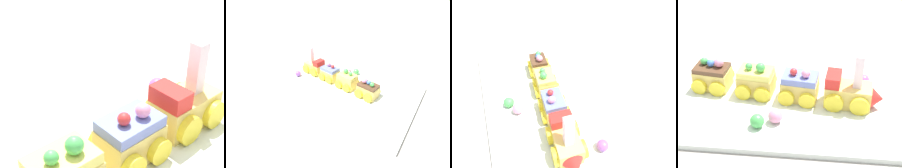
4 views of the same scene
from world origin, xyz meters
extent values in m
plane|color=gray|center=(0.00, 0.00, 0.00)|extent=(10.00, 10.00, 0.00)
cube|color=silver|center=(0.00, 0.00, 0.01)|extent=(0.70, 0.38, 0.01)
cube|color=#EACC66|center=(0.13, -0.03, 0.04)|extent=(0.10, 0.06, 0.05)
cube|color=red|center=(0.10, -0.03, 0.07)|extent=(0.04, 0.05, 0.02)
cone|color=red|center=(0.19, -0.04, 0.04)|extent=(0.03, 0.05, 0.05)
cube|color=white|center=(0.14, -0.04, 0.07)|extent=(0.02, 0.02, 0.02)
cube|color=white|center=(0.14, -0.04, 0.09)|extent=(0.02, 0.02, 0.02)
cube|color=white|center=(0.14, -0.04, 0.10)|extent=(0.02, 0.02, 0.02)
cube|color=white|center=(0.14, -0.04, 0.12)|extent=(0.02, 0.02, 0.02)
cylinder|color=yellow|center=(0.15, -0.07, 0.03)|extent=(0.04, 0.01, 0.04)
cylinder|color=yellow|center=(0.16, -0.01, 0.03)|extent=(0.04, 0.01, 0.04)
cylinder|color=yellow|center=(0.10, -0.06, 0.03)|extent=(0.04, 0.01, 0.04)
cylinder|color=yellow|center=(0.11, 0.00, 0.03)|extent=(0.04, 0.01, 0.04)
cube|color=#EACC66|center=(0.03, -0.02, 0.03)|extent=(0.08, 0.06, 0.04)
cube|color=#6B7AC6|center=(0.03, -0.02, 0.06)|extent=(0.08, 0.06, 0.01)
sphere|color=red|center=(0.01, -0.02, 0.08)|extent=(0.02, 0.02, 0.02)
sphere|color=pink|center=(0.04, -0.03, 0.08)|extent=(0.02, 0.02, 0.02)
cylinder|color=yellow|center=(0.04, -0.06, 0.03)|extent=(0.03, 0.01, 0.03)
cylinder|color=yellow|center=(0.05, 0.01, 0.03)|extent=(0.03, 0.01, 0.03)
cylinder|color=yellow|center=(0.00, -0.05, 0.03)|extent=(0.03, 0.01, 0.03)
cylinder|color=yellow|center=(0.01, 0.01, 0.03)|extent=(0.03, 0.01, 0.03)
cube|color=#EACC66|center=(-0.07, -0.01, 0.03)|extent=(0.08, 0.06, 0.04)
cube|color=#EFE066|center=(-0.07, -0.01, 0.06)|extent=(0.08, 0.06, 0.01)
sphere|color=#4CBC56|center=(-0.08, -0.01, 0.08)|extent=(0.02, 0.02, 0.02)
sphere|color=#4CBC56|center=(-0.06, -0.02, 0.08)|extent=(0.02, 0.02, 0.02)
cylinder|color=yellow|center=(-0.05, -0.04, 0.03)|extent=(0.03, 0.01, 0.03)
cylinder|color=yellow|center=(-0.04, 0.02, 0.03)|extent=(0.03, 0.01, 0.03)
cylinder|color=yellow|center=(-0.09, -0.04, 0.03)|extent=(0.03, 0.01, 0.03)
cylinder|color=yellow|center=(-0.09, 0.02, 0.03)|extent=(0.03, 0.01, 0.03)
cube|color=#EACC66|center=(-0.17, 0.00, 0.03)|extent=(0.08, 0.06, 0.04)
cube|color=brown|center=(-0.17, 0.00, 0.06)|extent=(0.08, 0.06, 0.01)
sphere|color=#4CBC56|center=(-0.19, 0.01, 0.07)|extent=(0.02, 0.02, 0.02)
sphere|color=#4C84E0|center=(-0.17, 0.00, 0.07)|extent=(0.02, 0.02, 0.02)
sphere|color=pink|center=(-0.15, 0.00, 0.08)|extent=(0.02, 0.02, 0.02)
cylinder|color=yellow|center=(-0.15, -0.03, 0.03)|extent=(0.03, 0.01, 0.03)
cylinder|color=yellow|center=(-0.14, 0.03, 0.03)|extent=(0.03, 0.01, 0.03)
cylinder|color=yellow|center=(-0.19, -0.03, 0.03)|extent=(0.03, 0.01, 0.03)
cylinder|color=yellow|center=(-0.19, 0.03, 0.03)|extent=(0.03, 0.01, 0.03)
sphere|color=#4CBC56|center=(-0.05, -0.13, 0.03)|extent=(0.03, 0.03, 0.03)
sphere|color=pink|center=(-0.01, -0.11, 0.03)|extent=(0.03, 0.03, 0.03)
sphere|color=#9956C6|center=(0.17, 0.04, 0.03)|extent=(0.03, 0.03, 0.03)
camera|label=1|loc=(-0.24, -0.24, 0.33)|focal=60.00mm
camera|label=2|loc=(-0.38, 0.52, 0.42)|focal=28.00mm
camera|label=3|loc=(0.31, -0.12, 0.38)|focal=28.00mm
camera|label=4|loc=(0.07, -0.67, 0.49)|focal=60.00mm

